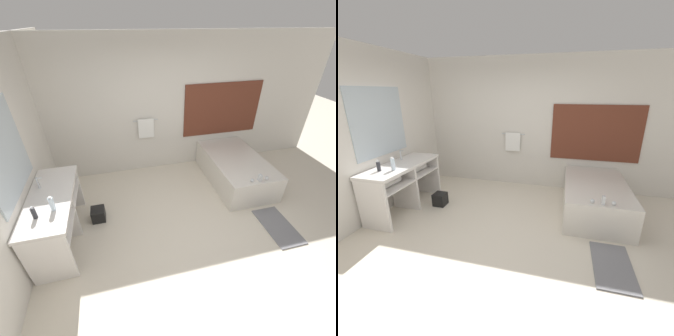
% 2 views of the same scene
% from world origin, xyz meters
% --- Properties ---
extents(ground_plane, '(16.00, 16.00, 0.00)m').
position_xyz_m(ground_plane, '(0.00, 0.00, 0.00)').
color(ground_plane, beige).
rests_on(ground_plane, ground).
extents(wall_back_with_blinds, '(7.40, 0.13, 2.70)m').
position_xyz_m(wall_back_with_blinds, '(0.05, 2.23, 1.34)').
color(wall_back_with_blinds, silver).
rests_on(wall_back_with_blinds, ground_plane).
extents(vanity_counter, '(0.58, 1.45, 0.84)m').
position_xyz_m(vanity_counter, '(-1.89, 0.57, 0.61)').
color(vanity_counter, white).
rests_on(vanity_counter, ground_plane).
extents(sink_faucet, '(0.09, 0.04, 0.18)m').
position_xyz_m(sink_faucet, '(-2.06, 0.77, 0.93)').
color(sink_faucet, silver).
rests_on(sink_faucet, vanity_counter).
extents(bathtub, '(1.02, 1.77, 0.65)m').
position_xyz_m(bathtub, '(1.37, 1.31, 0.29)').
color(bathtub, silver).
rests_on(bathtub, ground_plane).
extents(water_bottle_1, '(0.06, 0.06, 0.21)m').
position_xyz_m(water_bottle_1, '(-1.79, 0.26, 0.94)').
color(water_bottle_1, silver).
rests_on(water_bottle_1, vanity_counter).
extents(soap_dispenser, '(0.06, 0.06, 0.18)m').
position_xyz_m(soap_dispenser, '(-1.98, 0.17, 0.92)').
color(soap_dispenser, '#28282D').
rests_on(soap_dispenser, vanity_counter).
extents(waste_bin, '(0.22, 0.22, 0.23)m').
position_xyz_m(waste_bin, '(-1.38, 0.82, 0.12)').
color(waste_bin, black).
rests_on(waste_bin, ground_plane).
extents(bath_mat, '(0.46, 0.82, 0.02)m').
position_xyz_m(bath_mat, '(1.46, -0.07, 0.01)').
color(bath_mat, slate).
rests_on(bath_mat, ground_plane).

